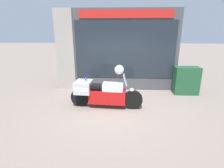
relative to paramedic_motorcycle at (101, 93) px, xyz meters
name	(u,v)px	position (x,y,z in m)	size (l,w,h in m)	color
ground_plane	(115,107)	(0.45, 0.05, -0.51)	(60.00, 60.00, 0.00)	gray
shop_building	(109,50)	(0.11, 2.05, 1.16)	(5.07, 0.55, 3.33)	#424247
window_display	(123,78)	(0.75, 2.08, -0.07)	(3.87, 0.30, 1.80)	slate
paramedic_motorcycle	(101,93)	(0.00, 0.00, 0.00)	(2.40, 0.66, 1.16)	black
utility_cabinet	(186,81)	(3.26, 1.50, 0.04)	(0.96, 0.52, 1.10)	#1E4C2D
white_helmet	(119,70)	(0.59, -0.04, 0.79)	(0.29, 0.29, 0.29)	white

